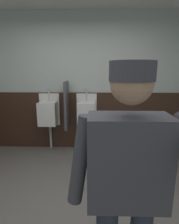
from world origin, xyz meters
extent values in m
cube|color=slate|center=(0.00, 0.00, -0.02)|extent=(4.82, 4.34, 0.04)
cube|color=silver|center=(0.00, 1.93, 1.34)|extent=(4.82, 0.12, 2.68)
cube|color=#382319|center=(0.00, 1.86, 0.58)|extent=(4.22, 0.03, 1.16)
cube|color=white|center=(-0.62, 1.84, 0.83)|extent=(0.40, 0.05, 0.65)
cube|color=white|center=(-0.62, 1.67, 0.78)|extent=(0.34, 0.30, 0.45)
cylinder|color=#B7BABF|center=(-0.62, 1.83, 1.12)|extent=(0.04, 0.04, 0.24)
cylinder|color=#B7BABF|center=(-0.62, 1.80, 0.28)|extent=(0.05, 0.05, 0.55)
cube|color=white|center=(0.13, 1.84, 0.83)|extent=(0.40, 0.05, 0.65)
cube|color=white|center=(0.13, 1.67, 0.78)|extent=(0.34, 0.30, 0.45)
cylinder|color=#B7BABF|center=(0.13, 1.83, 1.12)|extent=(0.04, 0.04, 0.24)
cylinder|color=#B7BABF|center=(0.13, 1.80, 0.28)|extent=(0.05, 0.05, 0.55)
cube|color=#4C4C51|center=(-0.25, 1.64, 0.95)|extent=(0.04, 0.40, 0.90)
cube|color=#3F3F47|center=(0.48, -0.79, 1.10)|extent=(0.47, 0.24, 0.55)
cylinder|color=#3F3F47|center=(0.20, -0.79, 1.10)|extent=(0.17, 0.09, 0.56)
sphere|color=tan|center=(0.48, -0.79, 1.55)|extent=(0.23, 0.23, 0.23)
cylinder|color=#3F3F47|center=(0.48, -0.79, 1.61)|extent=(0.24, 0.24, 0.10)
camera|label=1|loc=(0.28, -1.77, 1.62)|focal=29.41mm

